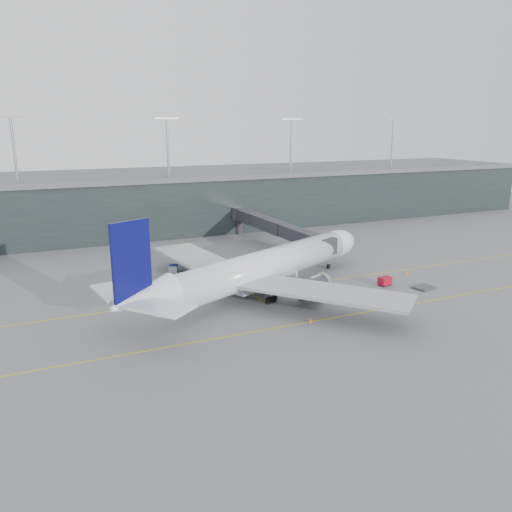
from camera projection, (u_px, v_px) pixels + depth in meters
name	position (u px, v px, depth m)	size (l,w,h in m)	color
ground	(214.00, 289.00, 86.40)	(320.00, 320.00, 0.00)	#5E5E63
taxiline_a	(222.00, 296.00, 82.86)	(160.00, 0.25, 0.02)	gold
taxiline_b	(261.00, 330.00, 68.71)	(160.00, 0.25, 0.02)	gold
taxiline_lead_main	(205.00, 259.00, 106.06)	(0.25, 60.00, 0.02)	gold
terminal	(143.00, 201.00, 135.79)	(240.00, 36.00, 29.00)	black
main_aircraft	(264.00, 267.00, 83.21)	(54.15, 49.85, 15.97)	silver
jet_bridge	(267.00, 224.00, 116.18)	(5.38, 45.96, 7.00)	#2A2A2F
gse_cart	(385.00, 281.00, 87.93)	(2.52, 1.87, 1.56)	#A30B21
baggage_dolly	(424.00, 287.00, 86.43)	(3.34, 2.67, 0.33)	#393A3F
uld_a	(173.00, 270.00, 94.39)	(2.50, 2.30, 1.83)	#35353A
uld_b	(186.00, 265.00, 96.73)	(2.79, 2.53, 2.09)	#35353A
uld_c	(199.00, 267.00, 95.61)	(2.57, 2.22, 2.04)	#35353A
cone_nose	(406.00, 273.00, 94.56)	(0.46, 0.46, 0.73)	orange
cone_wing_stbd	(310.00, 320.00, 71.41)	(0.45, 0.45, 0.72)	#F45A0D
cone_wing_port	(240.00, 266.00, 99.33)	(0.47, 0.47, 0.74)	red
cone_tail	(171.00, 314.00, 73.86)	(0.48, 0.48, 0.76)	#F4550D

